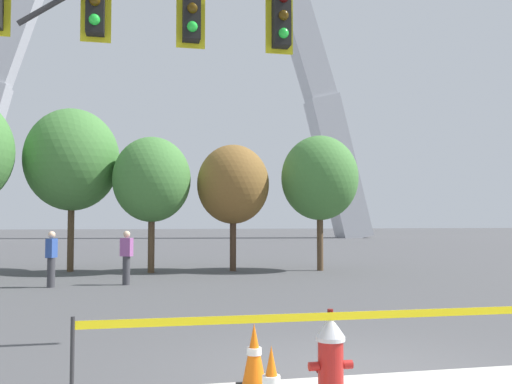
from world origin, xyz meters
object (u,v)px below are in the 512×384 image
object	(u,v)px
fire_hydrant	(330,361)
pedestrian_walking_left	(126,257)
monument_arch	(167,44)
pedestrian_standing_center	(51,258)
traffic_cone_curb_edge	(254,356)
traffic_signal_gantry	(64,46)

from	to	relation	value
fire_hydrant	pedestrian_walking_left	xyz separation A→B (m)	(-2.29, 11.43, 0.35)
monument_arch	pedestrian_standing_center	size ratio (longest dim) A/B	29.76
fire_hydrant	pedestrian_walking_left	bearing A→B (deg)	101.34
traffic_cone_curb_edge	pedestrian_standing_center	bearing A→B (deg)	109.70
monument_arch	pedestrian_standing_center	world-z (taller)	monument_arch
pedestrian_walking_left	monument_arch	bearing A→B (deg)	85.82
traffic_cone_curb_edge	monument_arch	distance (m)	55.43
traffic_signal_gantry	monument_arch	world-z (taller)	monument_arch
pedestrian_walking_left	pedestrian_standing_center	xyz separation A→B (m)	(-2.08, -0.20, 0.00)
monument_arch	pedestrian_walking_left	distance (m)	45.56
traffic_signal_gantry	pedestrian_standing_center	bearing A→B (deg)	99.20
pedestrian_walking_left	pedestrian_standing_center	bearing A→B (deg)	-174.52
fire_hydrant	traffic_signal_gantry	size ratio (longest dim) A/B	0.13
fire_hydrant	monument_arch	size ratio (longest dim) A/B	0.02
fire_hydrant	pedestrian_walking_left	size ratio (longest dim) A/B	0.62
fire_hydrant	traffic_cone_curb_edge	xyz separation A→B (m)	(-0.63, 0.79, -0.11)
fire_hydrant	traffic_cone_curb_edge	size ratio (longest dim) A/B	1.36
monument_arch	pedestrian_walking_left	bearing A→B (deg)	-94.18
pedestrian_standing_center	fire_hydrant	bearing A→B (deg)	-68.74
pedestrian_walking_left	fire_hydrant	bearing A→B (deg)	-78.66
fire_hydrant	traffic_signal_gantry	distance (m)	5.68
pedestrian_walking_left	pedestrian_standing_center	world-z (taller)	same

